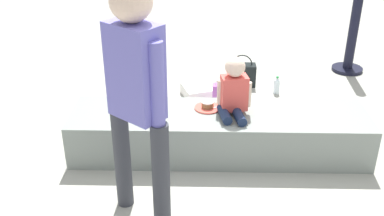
{
  "coord_description": "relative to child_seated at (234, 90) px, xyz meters",
  "views": [
    {
      "loc": [
        -0.15,
        -3.32,
        2.11
      ],
      "look_at": [
        -0.22,
        -0.4,
        0.62
      ],
      "focal_mm": 42.91,
      "sensor_mm": 36.0,
      "label": 1
    }
  ],
  "objects": [
    {
      "name": "ground_plane",
      "position": [
        -0.11,
        0.0,
        -0.58
      ],
      "size": [
        12.0,
        12.0,
        0.0
      ],
      "primitive_type": "plane",
      "color": "#9E9F93"
    },
    {
      "name": "concrete_ledge",
      "position": [
        -0.11,
        0.0,
        -0.4
      ],
      "size": [
        2.44,
        0.6,
        0.37
      ],
      "primitive_type": "cube",
      "color": "gray",
      "rests_on": "ground_plane"
    },
    {
      "name": "child_seated",
      "position": [
        0.0,
        0.0,
        0.0
      ],
      "size": [
        0.28,
        0.33,
        0.48
      ],
      "color": "#182645",
      "rests_on": "concrete_ledge"
    },
    {
      "name": "adult_standing",
      "position": [
        -0.65,
        -0.81,
        0.39
      ],
      "size": [
        0.4,
        0.36,
        1.61
      ],
      "color": "#33353D",
      "rests_on": "ground_plane"
    },
    {
      "name": "cake_plate",
      "position": [
        -0.2,
        0.09,
        -0.19
      ],
      "size": [
        0.22,
        0.22,
        0.07
      ],
      "color": "#E0594C",
      "rests_on": "concrete_ledge"
    },
    {
      "name": "gift_bag",
      "position": [
        -0.03,
        0.73,
        -0.43
      ],
      "size": [
        0.24,
        0.1,
        0.35
      ],
      "color": "#B259BF",
      "rests_on": "ground_plane"
    },
    {
      "name": "railing_post",
      "position": [
        1.49,
        1.86,
        -0.1
      ],
      "size": [
        0.36,
        0.36,
        1.25
      ],
      "color": "black",
      "rests_on": "ground_plane"
    },
    {
      "name": "water_bottle_near_gift",
      "position": [
        0.55,
        1.19,
        -0.49
      ],
      "size": [
        0.06,
        0.06,
        0.19
      ],
      "color": "silver",
      "rests_on": "ground_plane"
    },
    {
      "name": "party_cup_red",
      "position": [
        -1.03,
        1.25,
        -0.53
      ],
      "size": [
        0.07,
        0.07,
        0.1
      ],
      "primitive_type": "cylinder",
      "color": "red",
      "rests_on": "ground_plane"
    },
    {
      "name": "cake_box_white",
      "position": [
        -0.3,
        1.09,
        -0.52
      ],
      "size": [
        0.37,
        0.4,
        0.12
      ],
      "primitive_type": "cube",
      "rotation": [
        0.0,
        0.0,
        0.33
      ],
      "color": "white",
      "rests_on": "ground_plane"
    },
    {
      "name": "handbag_black_leather",
      "position": [
        0.18,
        1.4,
        -0.45
      ],
      "size": [
        0.31,
        0.15,
        0.36
      ],
      "color": "black",
      "rests_on": "ground_plane"
    },
    {
      "name": "handbag_brown_canvas",
      "position": [
        -0.9,
        0.52,
        -0.46
      ],
      "size": [
        0.26,
        0.12,
        0.32
      ],
      "color": "brown",
      "rests_on": "ground_plane"
    }
  ]
}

